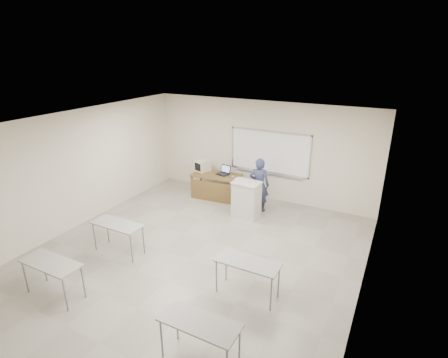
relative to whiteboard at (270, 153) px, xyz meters
The scene contains 10 objects.
floor 4.25m from the whiteboard, 94.32° to the right, with size 7.00×8.00×0.01m, color gray.
whiteboard is the anchor object (origin of this frame).
student_desks 5.39m from the whiteboard, 93.23° to the right, with size 4.40×2.20×0.73m.
instructor_desk 1.89m from the whiteboard, 151.79° to the right, with size 1.50×0.75×0.75m.
podium 1.76m from the whiteboard, 92.87° to the right, with size 0.73×0.53×1.03m.
crt_monitor 2.15m from the whiteboard, 164.85° to the right, with size 0.38×0.43×0.36m.
laptop 1.54m from the whiteboard, 158.47° to the right, with size 0.36×0.33×0.26m.
mouse 1.31m from the whiteboard, 145.65° to the right, with size 0.10×0.07×0.04m, color #ADAFB4.
keyboard 1.47m from the whiteboard, 99.15° to the right, with size 0.47×0.16×0.03m, color beige.
presenter 1.16m from the whiteboard, 85.66° to the right, with size 0.57×0.38×1.57m, color black.
Camera 1 is at (3.76, -5.54, 4.41)m, focal length 28.00 mm.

